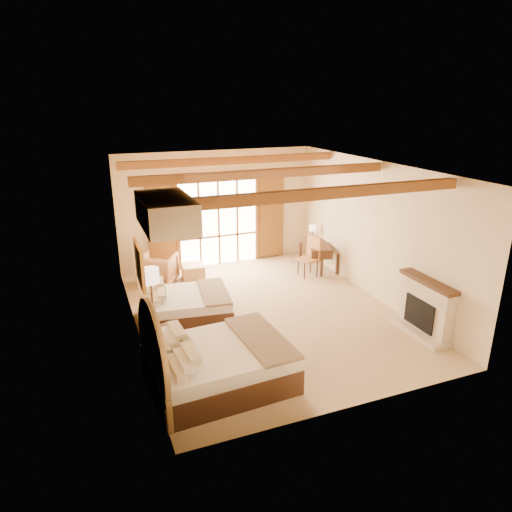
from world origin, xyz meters
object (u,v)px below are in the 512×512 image
bed_near (209,362)px  bed_far (178,304)px  nightstand (165,345)px  desk (318,255)px  armchair (158,269)px

bed_near → bed_far: size_ratio=1.14×
nightstand → desk: bearing=19.0°
bed_far → armchair: bed_far is taller
armchair → desk: size_ratio=0.60×
nightstand → armchair: (0.53, 3.67, 0.09)m
bed_near → bed_far: 2.54m
bed_near → desk: size_ratio=1.61×
armchair → bed_near: bearing=119.9°
bed_near → armchair: bearing=86.7°
bed_far → bed_near: bearing=-83.4°
bed_near → desk: (4.36, 4.28, -0.06)m
armchair → desk: bearing=-156.0°
nightstand → desk: (4.90, 3.23, 0.08)m
desk → nightstand: bearing=-126.1°
desk → bed_far: bearing=-137.5°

